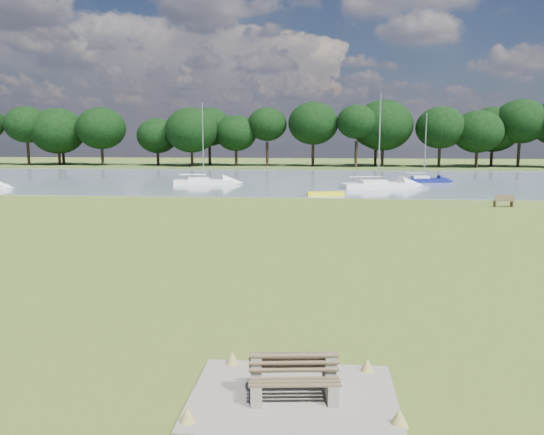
# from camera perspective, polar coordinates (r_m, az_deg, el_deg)

# --- Properties ---
(ground) EXTENTS (220.00, 220.00, 0.00)m
(ground) POSITION_cam_1_polar(r_m,az_deg,el_deg) (24.74, 4.06, -3.79)
(ground) COLOR brown
(river) EXTENTS (220.00, 40.00, 0.10)m
(river) POSITION_cam_1_polar(r_m,az_deg,el_deg) (66.37, 4.92, 4.04)
(river) COLOR gray
(river) RESTS_ON ground
(far_bank) EXTENTS (220.00, 20.00, 0.40)m
(far_bank) POSITION_cam_1_polar(r_m,az_deg,el_deg) (96.30, 5.08, 5.47)
(far_bank) COLOR #4C6626
(far_bank) RESTS_ON ground
(concrete_pad) EXTENTS (4.20, 3.20, 0.10)m
(concrete_pad) POSITION_cam_1_polar(r_m,az_deg,el_deg) (11.46, 2.31, -18.79)
(concrete_pad) COLOR gray
(concrete_pad) RESTS_ON ground
(bench_pair) EXTENTS (1.92, 1.27, 0.98)m
(bench_pair) POSITION_cam_1_polar(r_m,az_deg,el_deg) (11.26, 2.32, -16.77)
(bench_pair) COLOR gray
(bench_pair) RESTS_ON concrete_pad
(riverbank_bench) EXTENTS (1.56, 0.62, 0.94)m
(riverbank_bench) POSITION_cam_1_polar(r_m,az_deg,el_deg) (44.33, 23.69, 1.65)
(riverbank_bench) COLOR brown
(riverbank_bench) RESTS_ON ground
(kayak) EXTENTS (3.46, 1.44, 0.34)m
(kayak) POSITION_cam_1_polar(r_m,az_deg,el_deg) (48.43, 5.79, 2.57)
(kayak) COLOR #FFF00F
(kayak) RESTS_ON river
(tree_line) EXTENTS (145.82, 9.38, 11.35)m
(tree_line) POSITION_cam_1_polar(r_m,az_deg,el_deg) (92.17, 5.88, 9.53)
(tree_line) COLOR black
(tree_line) RESTS_ON far_bank
(sailboat_0) EXTENTS (5.51, 2.25, 7.99)m
(sailboat_0) POSITION_cam_1_polar(r_m,az_deg,el_deg) (64.51, 15.98, 4.07)
(sailboat_0) COLOR navy
(sailboat_0) RESTS_ON river
(sailboat_1) EXTENTS (6.83, 3.05, 8.96)m
(sailboat_1) POSITION_cam_1_polar(r_m,az_deg,el_deg) (60.13, -7.44, 4.01)
(sailboat_1) COLOR white
(sailboat_1) RESTS_ON river
(sailboat_2) EXTENTS (8.09, 4.59, 9.69)m
(sailboat_2) POSITION_cam_1_polar(r_m,az_deg,el_deg) (56.10, 11.27, 3.63)
(sailboat_2) COLOR white
(sailboat_2) RESTS_ON river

